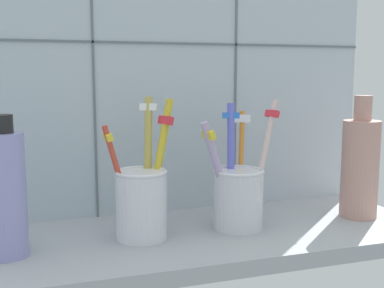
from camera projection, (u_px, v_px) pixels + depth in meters
The scene contains 6 objects.
counter_slab at pixel (191, 240), 62.78cm from camera, with size 64.00×22.00×2.00cm, color #9EA3A8.
tile_wall_back at pixel (166, 73), 70.96cm from camera, with size 64.00×2.20×45.00cm.
toothbrush_cup_left at pixel (142, 199), 59.89cm from camera, with size 9.86×7.63×17.58cm.
toothbrush_cup_right at pixel (239, 193), 63.95cm from camera, with size 12.51×8.92×17.03cm.
ceramic_vase at pixel (360, 166), 68.78cm from camera, with size 5.23×5.23×17.46cm.
soap_bottle at pixel (5, 193), 53.64cm from camera, with size 4.69×4.69×16.04cm.
Camera 1 is at (-18.77, -57.33, 22.45)cm, focal length 45.14 mm.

